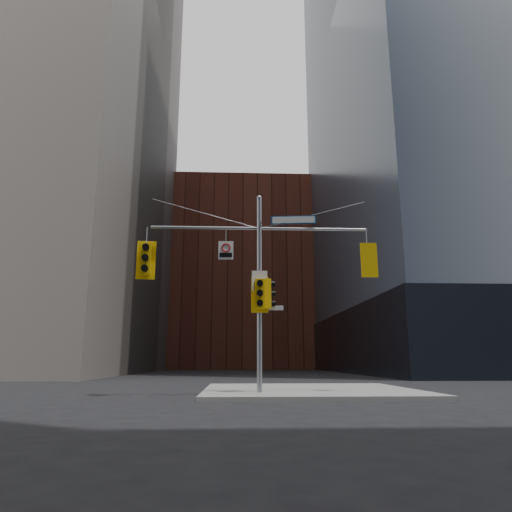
{
  "coord_description": "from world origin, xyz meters",
  "views": [
    {
      "loc": [
        -0.83,
        -14.26,
        1.22
      ],
      "look_at": [
        -0.12,
        2.0,
        4.95
      ],
      "focal_mm": 32.0,
      "sensor_mm": 36.0,
      "label": 1
    }
  ],
  "objects": [
    {
      "name": "street_blade_ns",
      "position": [
        0.0,
        2.45,
        2.87
      ],
      "size": [
        0.08,
        0.71,
        0.14
      ],
      "rotation": [
        0.0,
        0.0,
        0.07
      ],
      "color": "#145926",
      "rests_on": "ground"
    },
    {
      "name": "traffic_light_east_arm",
      "position": [
        4.02,
        1.99,
        4.8
      ],
      "size": [
        0.61,
        0.48,
        1.29
      ],
      "rotation": [
        0.0,
        0.0,
        3.12
      ],
      "color": "yellow",
      "rests_on": "ground"
    },
    {
      "name": "street_sign_blade",
      "position": [
        1.29,
        2.0,
        6.35
      ],
      "size": [
        1.68,
        0.23,
        0.33
      ],
      "rotation": [
        0.0,
        0.0,
        -0.11
      ],
      "color": "navy",
      "rests_on": "ground"
    },
    {
      "name": "tower_nw",
      "position": [
        -28.0,
        32.0,
        40.0
      ],
      "size": [
        36.0,
        36.0,
        80.0
      ],
      "primitive_type": "cube",
      "color": "gray",
      "rests_on": "ground"
    },
    {
      "name": "regulatory_sign_arm",
      "position": [
        -1.23,
        1.97,
        5.17
      ],
      "size": [
        0.55,
        0.07,
        0.68
      ],
      "rotation": [
        0.0,
        0.0,
        -0.02
      ],
      "color": "silver",
      "rests_on": "ground"
    },
    {
      "name": "brick_midrise",
      "position": [
        0.0,
        58.0,
        14.0
      ],
      "size": [
        26.0,
        20.0,
        28.0
      ],
      "primitive_type": "cube",
      "color": "brown",
      "rests_on": "ground"
    },
    {
      "name": "signal_assembly",
      "position": [
        0.0,
        1.99,
        4.42
      ],
      "size": [
        8.0,
        0.8,
        7.3
      ],
      "color": "#999CA2",
      "rests_on": "ground"
    },
    {
      "name": "traffic_light_pole_side",
      "position": [
        0.32,
        2.0,
        3.56
      ],
      "size": [
        0.43,
        0.37,
        1.07
      ],
      "rotation": [
        0.0,
        0.0,
        1.67
      ],
      "color": "yellow",
      "rests_on": "ground"
    },
    {
      "name": "traffic_light_pole_front",
      "position": [
        0.0,
        1.73,
        3.51
      ],
      "size": [
        0.62,
        0.49,
        1.3
      ],
      "rotation": [
        0.0,
        0.0,
        -0.03
      ],
      "color": "yellow",
      "rests_on": "ground"
    },
    {
      "name": "street_blade_ew",
      "position": [
        0.45,
        2.0,
        3.05
      ],
      "size": [
        0.82,
        0.07,
        0.16
      ],
      "rotation": [
        0.0,
        0.0,
        -0.05
      ],
      "color": "silver",
      "rests_on": "ground"
    },
    {
      "name": "ground",
      "position": [
        0.0,
        0.0,
        0.0
      ],
      "size": [
        160.0,
        160.0,
        0.0
      ],
      "primitive_type": "plane",
      "color": "black",
      "rests_on": "ground"
    },
    {
      "name": "traffic_light_west_arm",
      "position": [
        -4.13,
        2.01,
        4.8
      ],
      "size": [
        0.68,
        0.58,
        1.43
      ],
      "rotation": [
        0.0,
        0.0,
        0.11
      ],
      "color": "yellow",
      "rests_on": "ground"
    },
    {
      "name": "regulatory_sign_pole",
      "position": [
        0.0,
        1.88,
        3.99
      ],
      "size": [
        0.56,
        0.04,
        0.74
      ],
      "rotation": [
        0.0,
        0.0,
        0.01
      ],
      "color": "silver",
      "rests_on": "ground"
    },
    {
      "name": "sidewalk_corner",
      "position": [
        2.0,
        4.0,
        0.07
      ],
      "size": [
        8.0,
        8.0,
        0.15
      ],
      "primitive_type": "cube",
      "color": "gray",
      "rests_on": "ground"
    }
  ]
}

